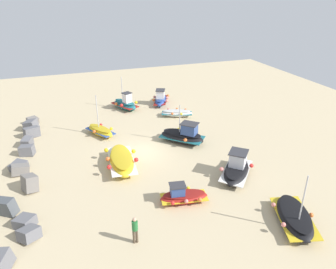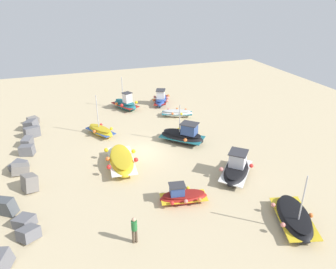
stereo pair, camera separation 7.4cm
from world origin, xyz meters
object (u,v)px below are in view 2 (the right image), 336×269
Objects in this scene: fishing_boat_0 at (121,160)px; fishing_boat_6 at (161,99)px; fishing_boat_3 at (236,169)px; fishing_boat_4 at (183,136)px; person_walking at (134,228)px; fishing_boat_5 at (183,196)px; fishing_boat_1 at (125,104)px; fishing_boat_2 at (177,113)px; fishing_boat_8 at (294,217)px; fishing_boat_7 at (101,131)px.

fishing_boat_6 reaches higher than fishing_boat_0.
fishing_boat_0 is 14.41m from fishing_boat_6.
fishing_boat_4 is (6.35, 1.60, 0.05)m from fishing_boat_3.
fishing_boat_5 is at bearing 122.24° from person_walking.
fishing_boat_1 is at bearing -80.91° from fishing_boat_5.
fishing_boat_3 is at bearing -69.11° from fishing_boat_2.
fishing_boat_1 is 4.23m from fishing_boat_6.
fishing_boat_1 is at bearing 150.57° from fishing_boat_4.
fishing_boat_8 is (-22.17, -0.79, -0.14)m from fishing_boat_6.
person_walking reaches higher than fishing_boat_0.
fishing_boat_8 is (-9.70, -8.03, -0.08)m from fishing_boat_0.
fishing_boat_2 is 0.84× the size of fishing_boat_3.
fishing_boat_8 reaches higher than fishing_boat_2.
fishing_boat_3 reaches higher than fishing_boat_2.
fishing_boat_0 is at bearing -111.34° from fishing_boat_2.
person_walking is (-8.13, 0.98, 0.42)m from fishing_boat_0.
fishing_boat_2 is at bearing 75.06° from fishing_boat_7.
fishing_boat_1 is 16.91m from fishing_boat_3.
fishing_boat_1 is 0.84× the size of fishing_boat_8.
fishing_boat_5 reaches higher than fishing_boat_0.
person_walking is at bearing -30.10° from fishing_boat_7.
fishing_boat_3 is at bearing -113.08° from fishing_boat_0.
fishing_boat_3 is at bearing -31.56° from fishing_boat_4.
fishing_boat_6 is (16.53, 0.29, -0.01)m from fishing_boat_3.
fishing_boat_6 reaches higher than person_walking.
fishing_boat_0 is at bearing -40.07° from fishing_boat_1.
fishing_boat_7 reaches higher than fishing_boat_5.
fishing_boat_0 is at bearing -22.84° from fishing_boat_7.
fishing_boat_6 is at bearing -93.99° from fishing_boat_5.
fishing_boat_4 reaches higher than fishing_boat_3.
fishing_boat_6 is 10.05m from fishing_boat_7.
fishing_boat_0 is 8.55m from fishing_boat_3.
fishing_boat_6 is (18.11, -4.48, 0.16)m from fishing_boat_5.
fishing_boat_1 is at bearing 167.59° from person_walking.
fishing_boat_4 is 1.22× the size of fishing_boat_5.
fishing_boat_0 is 1.26× the size of fishing_boat_7.
fishing_boat_6 is at bearing 156.92° from person_walking.
fishing_boat_8 reaches higher than fishing_boat_0.
fishing_boat_8 is at bearing 25.26° from fishing_boat_6.
person_walking is (-16.39, 8.61, 0.59)m from fishing_boat_2.
fishing_boat_3 is 13.15m from fishing_boat_7.
fishing_boat_2 is 1.07× the size of fishing_boat_5.
fishing_boat_7 reaches higher than fishing_boat_2.
fishing_boat_6 is 0.87× the size of fishing_boat_8.
fishing_boat_7 reaches higher than fishing_boat_0.
fishing_boat_4 is (2.28, -5.92, 0.13)m from fishing_boat_0.
fishing_boat_7 is (10.30, 8.17, -0.18)m from fishing_boat_3.
fishing_boat_4 is 2.38× the size of person_walking.
fishing_boat_7 is at bearing 11.23° from fishing_boat_0.
fishing_boat_4 is 8.54m from fishing_boat_5.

